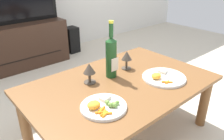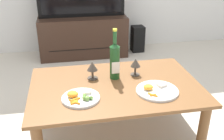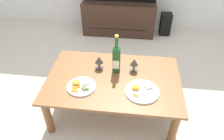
{
  "view_description": "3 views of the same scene",
  "coord_description": "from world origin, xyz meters",
  "px_view_note": "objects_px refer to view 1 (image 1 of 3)",
  "views": [
    {
      "loc": [
        -0.89,
        -0.94,
        1.13
      ],
      "look_at": [
        -0.04,
        0.04,
        0.52
      ],
      "focal_mm": 35.63,
      "sensor_mm": 36.0,
      "label": 1
    },
    {
      "loc": [
        -0.34,
        -1.66,
        1.34
      ],
      "look_at": [
        -0.01,
        0.08,
        0.51
      ],
      "focal_mm": 42.21,
      "sensor_mm": 36.0,
      "label": 2
    },
    {
      "loc": [
        0.16,
        -1.45,
        1.69
      ],
      "look_at": [
        -0.02,
        0.05,
        0.48
      ],
      "focal_mm": 33.35,
      "sensor_mm": 36.0,
      "label": 3
    }
  ],
  "objects_px": {
    "dining_table": "(120,91)",
    "floor_speaker": "(72,40)",
    "dinner_plate_left": "(103,106)",
    "goblet_left": "(89,70)",
    "dinner_plate_right": "(163,77)",
    "wine_bottle": "(111,56)",
    "goblet_right": "(127,57)",
    "tv_stand": "(17,46)"
  },
  "relations": [
    {
      "from": "floor_speaker",
      "to": "goblet_left",
      "type": "distance_m",
      "value": 1.8
    },
    {
      "from": "dining_table",
      "to": "goblet_left",
      "type": "xyz_separation_m",
      "value": [
        -0.15,
        0.13,
        0.16
      ]
    },
    {
      "from": "dinner_plate_left",
      "to": "wine_bottle",
      "type": "bearing_deg",
      "value": 42.8
    },
    {
      "from": "goblet_left",
      "to": "dinner_plate_left",
      "type": "height_order",
      "value": "goblet_left"
    },
    {
      "from": "goblet_left",
      "to": "dinner_plate_right",
      "type": "bearing_deg",
      "value": -34.2
    },
    {
      "from": "tv_stand",
      "to": "dinner_plate_left",
      "type": "xyz_separation_m",
      "value": [
        -0.17,
        -1.85,
        0.18
      ]
    },
    {
      "from": "goblet_left",
      "to": "goblet_right",
      "type": "height_order",
      "value": "same"
    },
    {
      "from": "floor_speaker",
      "to": "wine_bottle",
      "type": "height_order",
      "value": "wine_bottle"
    },
    {
      "from": "floor_speaker",
      "to": "dinner_plate_left",
      "type": "xyz_separation_m",
      "value": [
        -0.92,
        -1.86,
        0.26
      ]
    },
    {
      "from": "goblet_left",
      "to": "dinner_plate_right",
      "type": "height_order",
      "value": "goblet_left"
    },
    {
      "from": "wine_bottle",
      "to": "dinner_plate_right",
      "type": "bearing_deg",
      "value": -46.55
    },
    {
      "from": "wine_bottle",
      "to": "goblet_right",
      "type": "xyz_separation_m",
      "value": [
        0.17,
        0.02,
        -0.06
      ]
    },
    {
      "from": "floor_speaker",
      "to": "wine_bottle",
      "type": "xyz_separation_m",
      "value": [
        -0.64,
        -1.6,
        0.4
      ]
    },
    {
      "from": "dinner_plate_left",
      "to": "dinner_plate_right",
      "type": "relative_size",
      "value": 0.87
    },
    {
      "from": "wine_bottle",
      "to": "dinner_plate_right",
      "type": "height_order",
      "value": "wine_bottle"
    },
    {
      "from": "floor_speaker",
      "to": "dining_table",
      "type": "bearing_deg",
      "value": -113.82
    },
    {
      "from": "goblet_right",
      "to": "dinner_plate_left",
      "type": "height_order",
      "value": "goblet_right"
    },
    {
      "from": "floor_speaker",
      "to": "goblet_right",
      "type": "relative_size",
      "value": 2.58
    },
    {
      "from": "dining_table",
      "to": "tv_stand",
      "type": "bearing_deg",
      "value": 93.28
    },
    {
      "from": "dinner_plate_right",
      "to": "goblet_left",
      "type": "bearing_deg",
      "value": 145.8
    },
    {
      "from": "tv_stand",
      "to": "dinner_plate_right",
      "type": "relative_size",
      "value": 3.82
    },
    {
      "from": "goblet_right",
      "to": "dinner_plate_right",
      "type": "relative_size",
      "value": 0.47
    },
    {
      "from": "dinner_plate_left",
      "to": "dinner_plate_right",
      "type": "height_order",
      "value": "dinner_plate_left"
    },
    {
      "from": "tv_stand",
      "to": "goblet_right",
      "type": "xyz_separation_m",
      "value": [
        0.28,
        -1.56,
        0.26
      ]
    },
    {
      "from": "wine_bottle",
      "to": "dinner_plate_left",
      "type": "distance_m",
      "value": 0.41
    },
    {
      "from": "dining_table",
      "to": "dinner_plate_right",
      "type": "bearing_deg",
      "value": -29.98
    },
    {
      "from": "dining_table",
      "to": "dinner_plate_right",
      "type": "distance_m",
      "value": 0.31
    },
    {
      "from": "goblet_left",
      "to": "tv_stand",
      "type": "bearing_deg",
      "value": 87.96
    },
    {
      "from": "goblet_right",
      "to": "dinner_plate_left",
      "type": "xyz_separation_m",
      "value": [
        -0.45,
        -0.28,
        -0.08
      ]
    },
    {
      "from": "dining_table",
      "to": "floor_speaker",
      "type": "relative_size",
      "value": 3.46
    },
    {
      "from": "dining_table",
      "to": "dinner_plate_left",
      "type": "distance_m",
      "value": 0.32
    },
    {
      "from": "floor_speaker",
      "to": "wine_bottle",
      "type": "relative_size",
      "value": 0.92
    },
    {
      "from": "tv_stand",
      "to": "goblet_left",
      "type": "bearing_deg",
      "value": -92.04
    },
    {
      "from": "tv_stand",
      "to": "floor_speaker",
      "type": "height_order",
      "value": "tv_stand"
    },
    {
      "from": "wine_bottle",
      "to": "goblet_left",
      "type": "relative_size",
      "value": 2.83
    },
    {
      "from": "dinner_plate_left",
      "to": "dinner_plate_right",
      "type": "distance_m",
      "value": 0.53
    },
    {
      "from": "dining_table",
      "to": "goblet_left",
      "type": "height_order",
      "value": "goblet_left"
    },
    {
      "from": "floor_speaker",
      "to": "dinner_plate_right",
      "type": "bearing_deg",
      "value": -104.78
    },
    {
      "from": "dinner_plate_right",
      "to": "floor_speaker",
      "type": "bearing_deg",
      "value": 78.08
    },
    {
      "from": "floor_speaker",
      "to": "dinner_plate_left",
      "type": "distance_m",
      "value": 2.09
    },
    {
      "from": "wine_bottle",
      "to": "dinner_plate_left",
      "type": "bearing_deg",
      "value": -137.2
    },
    {
      "from": "tv_stand",
      "to": "goblet_left",
      "type": "relative_size",
      "value": 8.22
    }
  ]
}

